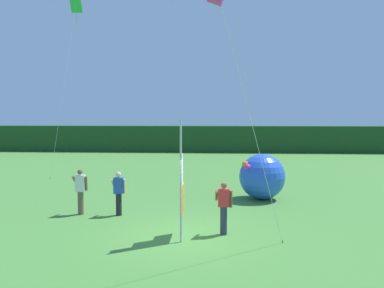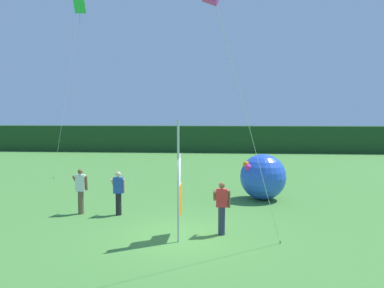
{
  "view_description": "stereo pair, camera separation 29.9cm",
  "coord_description": "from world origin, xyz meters",
  "px_view_note": "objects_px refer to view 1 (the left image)",
  "views": [
    {
      "loc": [
        1.06,
        -11.87,
        3.81
      ],
      "look_at": [
        0.11,
        3.55,
        2.66
      ],
      "focal_mm": 35.85,
      "sensor_mm": 36.0,
      "label": 1
    },
    {
      "loc": [
        1.36,
        -11.85,
        3.81
      ],
      "look_at": [
        0.11,
        3.55,
        2.66
      ],
      "focal_mm": 35.85,
      "sensor_mm": 36.0,
      "label": 2
    }
  ],
  "objects_px": {
    "banner_flag": "(182,182)",
    "kite_green_diamond_2": "(75,14)",
    "inflatable_balloon": "(262,177)",
    "person_mid_field": "(119,192)",
    "person_far_left": "(224,207)",
    "person_near_banner": "(80,190)"
  },
  "relations": [
    {
      "from": "inflatable_balloon",
      "to": "kite_green_diamond_2",
      "type": "bearing_deg",
      "value": 148.45
    },
    {
      "from": "person_near_banner",
      "to": "kite_green_diamond_2",
      "type": "xyz_separation_m",
      "value": [
        -3.73,
        9.91,
        9.28
      ]
    },
    {
      "from": "person_far_left",
      "to": "kite_green_diamond_2",
      "type": "height_order",
      "value": "kite_green_diamond_2"
    },
    {
      "from": "banner_flag",
      "to": "person_near_banner",
      "type": "xyz_separation_m",
      "value": [
        -4.15,
        2.7,
        -0.83
      ]
    },
    {
      "from": "banner_flag",
      "to": "person_mid_field",
      "type": "distance_m",
      "value": 3.84
    },
    {
      "from": "kite_green_diamond_2",
      "to": "person_near_banner",
      "type": "bearing_deg",
      "value": -69.37
    },
    {
      "from": "inflatable_balloon",
      "to": "kite_green_diamond_2",
      "type": "distance_m",
      "value": 15.86
    },
    {
      "from": "person_mid_field",
      "to": "person_far_left",
      "type": "xyz_separation_m",
      "value": [
        3.95,
        -2.12,
        0.01
      ]
    },
    {
      "from": "person_mid_field",
      "to": "inflatable_balloon",
      "type": "xyz_separation_m",
      "value": [
        5.79,
        3.2,
        0.15
      ]
    },
    {
      "from": "banner_flag",
      "to": "kite_green_diamond_2",
      "type": "distance_m",
      "value": 17.11
    },
    {
      "from": "banner_flag",
      "to": "person_far_left",
      "type": "height_order",
      "value": "banner_flag"
    },
    {
      "from": "kite_green_diamond_2",
      "to": "banner_flag",
      "type": "bearing_deg",
      "value": -57.99
    },
    {
      "from": "banner_flag",
      "to": "inflatable_balloon",
      "type": "bearing_deg",
      "value": 61.71
    },
    {
      "from": "person_far_left",
      "to": "kite_green_diamond_2",
      "type": "distance_m",
      "value": 17.81
    },
    {
      "from": "person_near_banner",
      "to": "kite_green_diamond_2",
      "type": "distance_m",
      "value": 14.08
    },
    {
      "from": "banner_flag",
      "to": "person_far_left",
      "type": "relative_size",
      "value": 2.16
    },
    {
      "from": "banner_flag",
      "to": "person_near_banner",
      "type": "relative_size",
      "value": 2.1
    },
    {
      "from": "inflatable_balloon",
      "to": "person_near_banner",
      "type": "bearing_deg",
      "value": -156.68
    },
    {
      "from": "banner_flag",
      "to": "inflatable_balloon",
      "type": "relative_size",
      "value": 1.77
    },
    {
      "from": "inflatable_balloon",
      "to": "kite_green_diamond_2",
      "type": "xyz_separation_m",
      "value": [
        -11.03,
        6.77,
        9.18
      ]
    },
    {
      "from": "person_near_banner",
      "to": "kite_green_diamond_2",
      "type": "height_order",
      "value": "kite_green_diamond_2"
    },
    {
      "from": "person_mid_field",
      "to": "inflatable_balloon",
      "type": "relative_size",
      "value": 0.81
    }
  ]
}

